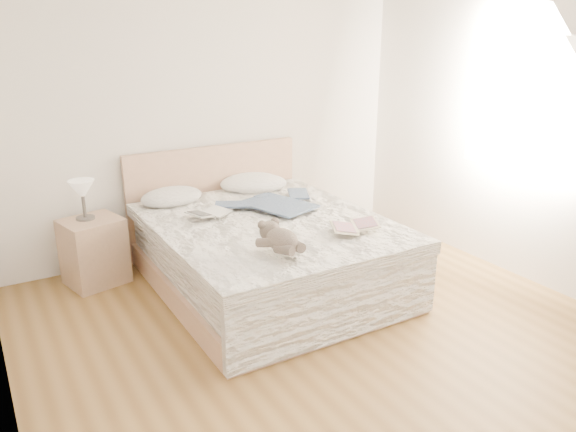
{
  "coord_description": "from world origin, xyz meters",
  "views": [
    {
      "loc": [
        -2.01,
        -2.61,
        2.07
      ],
      "look_at": [
        0.15,
        1.05,
        0.62
      ],
      "focal_mm": 35.0,
      "sensor_mm": 36.0,
      "label": 1
    }
  ],
  "objects_px": {
    "nightstand": "(94,251)",
    "teddy_bear": "(282,249)",
    "bed": "(264,250)",
    "table_lamp": "(82,191)",
    "childrens_book": "(355,227)",
    "photo_book": "(208,214)"
  },
  "relations": [
    {
      "from": "nightstand",
      "to": "teddy_bear",
      "type": "xyz_separation_m",
      "value": [
        0.93,
        -1.54,
        0.37
      ]
    },
    {
      "from": "bed",
      "to": "table_lamp",
      "type": "distance_m",
      "value": 1.55
    },
    {
      "from": "bed",
      "to": "childrens_book",
      "type": "xyz_separation_m",
      "value": [
        0.44,
        -0.64,
        0.32
      ]
    },
    {
      "from": "bed",
      "to": "teddy_bear",
      "type": "relative_size",
      "value": 6.3
    },
    {
      "from": "bed",
      "to": "nightstand",
      "type": "height_order",
      "value": "bed"
    },
    {
      "from": "photo_book",
      "to": "teddy_bear",
      "type": "height_order",
      "value": "teddy_bear"
    },
    {
      "from": "bed",
      "to": "photo_book",
      "type": "height_order",
      "value": "bed"
    },
    {
      "from": "nightstand",
      "to": "photo_book",
      "type": "relative_size",
      "value": 1.79
    },
    {
      "from": "childrens_book",
      "to": "bed",
      "type": "bearing_deg",
      "value": 150.65
    },
    {
      "from": "nightstand",
      "to": "photo_book",
      "type": "height_order",
      "value": "photo_book"
    },
    {
      "from": "nightstand",
      "to": "table_lamp",
      "type": "xyz_separation_m",
      "value": [
        -0.03,
        0.04,
        0.52
      ]
    },
    {
      "from": "nightstand",
      "to": "table_lamp",
      "type": "bearing_deg",
      "value": 127.84
    },
    {
      "from": "table_lamp",
      "to": "teddy_bear",
      "type": "bearing_deg",
      "value": -58.76
    },
    {
      "from": "table_lamp",
      "to": "teddy_bear",
      "type": "relative_size",
      "value": 0.96
    },
    {
      "from": "bed",
      "to": "table_lamp",
      "type": "height_order",
      "value": "bed"
    },
    {
      "from": "nightstand",
      "to": "childrens_book",
      "type": "relative_size",
      "value": 1.41
    },
    {
      "from": "table_lamp",
      "to": "photo_book",
      "type": "height_order",
      "value": "table_lamp"
    },
    {
      "from": "photo_book",
      "to": "teddy_bear",
      "type": "distance_m",
      "value": 1.0
    },
    {
      "from": "childrens_book",
      "to": "table_lamp",
      "type": "bearing_deg",
      "value": 165.74
    },
    {
      "from": "bed",
      "to": "childrens_book",
      "type": "bearing_deg",
      "value": -55.58
    },
    {
      "from": "bed",
      "to": "table_lamp",
      "type": "relative_size",
      "value": 6.54
    },
    {
      "from": "nightstand",
      "to": "table_lamp",
      "type": "relative_size",
      "value": 1.71
    }
  ]
}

